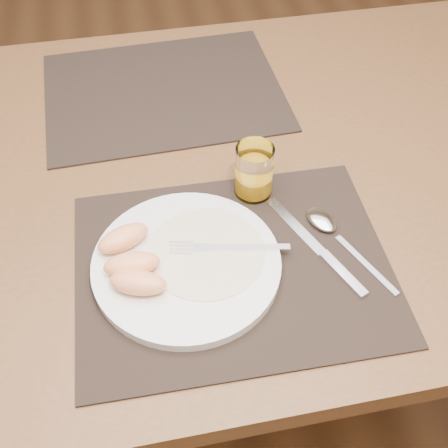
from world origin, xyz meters
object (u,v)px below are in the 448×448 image
Objects in this scene: placemat_far at (164,91)px; knife at (322,253)px; fork at (218,248)px; table at (192,201)px; placemat_near at (233,266)px; juice_glass at (254,173)px; plate at (187,264)px; spoon at (328,226)px.

placemat_far is 0.48m from knife.
fork is at bearing -86.00° from placemat_far.
knife is at bearing -10.23° from fork.
placemat_far is at bearing 94.31° from table.
knife reaches higher than placemat_near.
juice_glass is (0.08, 0.12, 0.02)m from fork.
plate is at bearing 172.26° from placemat_near.
plate is at bearing -165.13° from fork.
juice_glass is (0.11, -0.30, 0.04)m from placemat_far.
placemat_near is at bearing -84.00° from placemat_far.
fork is 0.17m from spoon.
plate is at bearing -134.35° from juice_glass.
fork reaches higher than placemat_far.
juice_glass is (0.09, -0.08, 0.13)m from table.
placemat_near is (0.03, -0.22, 0.09)m from table.
placemat_near is 4.98× the size of juice_glass.
fork is 0.94× the size of spoon.
placemat_far is at bearing 109.89° from juice_glass.
placemat_near is at bearing -113.96° from juice_glass.
fork is (0.01, -0.20, 0.11)m from table.
placemat_far is 0.43m from plate.
knife is (0.18, -0.45, 0.00)m from placemat_far.
juice_glass reaches higher than spoon.
placemat_far is 0.32m from juice_glass.
placemat_near is 2.43× the size of spoon.
juice_glass is at bearing -40.99° from table.
placemat_near is 1.67× the size of plate.
plate is (-0.02, -0.43, 0.01)m from placemat_far.
table is at bearing 97.67° from placemat_near.
placemat_near is at bearing -52.36° from fork.
table is 0.29m from knife.
fork is at bearing 127.64° from placemat_near.
juice_glass is (0.06, 0.14, 0.04)m from placemat_near.
plate reaches higher than placemat_far.
plate reaches higher than table.
placemat_near is at bearing -82.33° from table.
fork is at bearing 169.77° from knife.
spoon is at bearing 6.29° from fork.
placemat_far is at bearing 87.38° from plate.
fork is at bearing -123.84° from juice_glass.
placemat_far is at bearing 96.00° from placemat_near.
spoon is (0.20, -0.40, 0.01)m from placemat_far.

